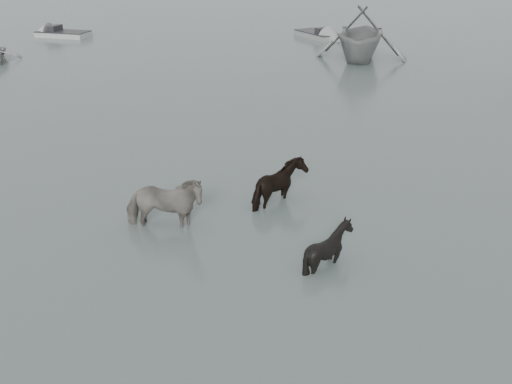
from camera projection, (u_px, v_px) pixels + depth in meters
ground at (245, 245)px, 13.10m from camera, size 140.00×140.00×0.00m
pony_pinto at (163, 197)px, 13.52m from camera, size 2.10×1.20×1.68m
pony_dark at (281, 178)px, 14.83m from camera, size 1.31×1.50×1.45m
pony_black at (329, 237)px, 12.13m from camera, size 1.38×1.28×1.31m
rowboat_trail at (362, 32)px, 31.24m from camera, size 5.37×6.15×3.12m
skiff_outer at (63, 31)px, 38.82m from camera, size 4.93×1.84×0.75m
skiff_mid at (318, 32)px, 38.52m from camera, size 4.47×4.69×0.75m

